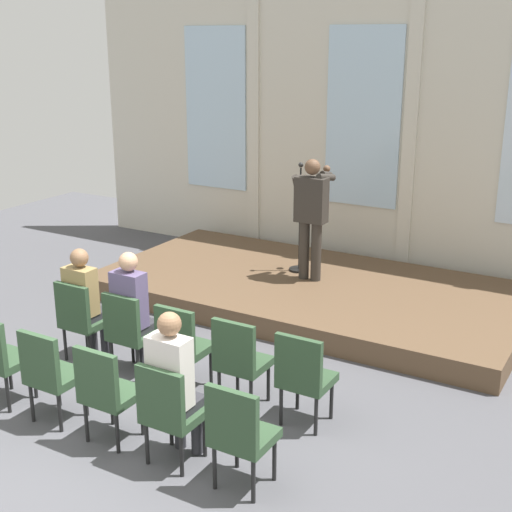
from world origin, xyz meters
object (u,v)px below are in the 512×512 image
at_px(chair_r0_c3, 240,357).
at_px(chair_r1_c1, 50,371).
at_px(chair_r0_c2, 182,342).
at_px(audience_r1_c3, 174,380).
at_px(audience_r0_c0, 85,298).
at_px(audience_r0_c1, 133,307).
at_px(mic_stand, 299,248).
at_px(chair_r1_c2, 106,389).
at_px(chair_r1_c4, 239,431).
at_px(speaker, 311,211).
at_px(chair_r0_c1, 129,329).
at_px(chair_r1_c3, 169,409).
at_px(chair_r0_c0, 81,316).
at_px(chair_r0_c4, 303,374).

xyz_separation_m(chair_r0_c3, chair_r1_c1, (-1.37, -1.13, 0.00)).
distance_m(chair_r0_c2, audience_r1_c3, 1.27).
relative_size(audience_r0_c0, audience_r0_c1, 0.95).
bearing_deg(mic_stand, audience_r0_c1, -96.25).
height_order(chair_r1_c2, chair_r1_c4, same).
xyz_separation_m(speaker, chair_r0_c3, (0.73, -3.05, -0.72)).
distance_m(speaker, audience_r1_c3, 4.19).
height_order(chair_r0_c1, chair_r1_c4, same).
height_order(chair_r0_c1, chair_r1_c2, same).
height_order(speaker, audience_r0_c0, speaker).
relative_size(chair_r0_c2, chair_r1_c3, 1.00).
xyz_separation_m(speaker, audience_r0_c0, (-1.33, -2.96, -0.53)).
relative_size(mic_stand, chair_r0_c3, 1.65).
relative_size(speaker, audience_r0_c0, 1.28).
bearing_deg(chair_r0_c1, chair_r1_c3, -39.35).
bearing_deg(audience_r0_c0, chair_r0_c2, -3.43).
distance_m(audience_r0_c0, chair_r1_c3, 2.39).
xyz_separation_m(chair_r0_c3, audience_r1_c3, (-0.00, -1.05, 0.23)).
relative_size(speaker, chair_r0_c2, 1.77).
relative_size(speaker, chair_r1_c4, 1.77).
bearing_deg(mic_stand, audience_r1_c3, -76.74).
relative_size(chair_r1_c1, chair_r1_c4, 1.00).
bearing_deg(chair_r1_c3, speaker, 99.93).
xyz_separation_m(chair_r1_c3, audience_r1_c3, (-0.00, 0.08, 0.23)).
bearing_deg(chair_r1_c2, audience_r0_c1, 119.68).
distance_m(audience_r0_c0, chair_r0_c1, 0.72).
xyz_separation_m(speaker, chair_r1_c2, (0.04, -4.17, -0.72)).
bearing_deg(chair_r1_c4, speaker, 108.76).
height_order(mic_stand, chair_r1_c2, mic_stand).
distance_m(audience_r0_c0, chair_r0_c2, 1.39).
bearing_deg(chair_r0_c3, chair_r1_c2, -121.37).
distance_m(speaker, chair_r1_c3, 4.29).
height_order(mic_stand, audience_r0_c0, mic_stand).
bearing_deg(chair_r0_c1, chair_r1_c1, -90.00).
bearing_deg(chair_r1_c2, chair_r1_c1, 180.00).
distance_m(chair_r0_c1, chair_r1_c3, 1.78).
bearing_deg(chair_r1_c2, audience_r0_c0, 138.65).
height_order(chair_r0_c2, audience_r1_c3, audience_r1_c3).
xyz_separation_m(chair_r0_c3, chair_r1_c2, (-0.69, -1.13, 0.00)).
bearing_deg(speaker, audience_r0_c1, -102.22).
bearing_deg(chair_r0_c2, audience_r0_c1, 173.45).
xyz_separation_m(speaker, chair_r1_c4, (1.42, -4.17, -0.72)).
distance_m(chair_r1_c1, chair_r1_c4, 2.06).
xyz_separation_m(chair_r0_c0, audience_r0_c1, (0.69, 0.08, 0.22)).
relative_size(chair_r0_c1, chair_r0_c2, 1.00).
relative_size(chair_r0_c0, chair_r0_c4, 1.00).
bearing_deg(chair_r0_c2, chair_r0_c0, 180.00).
bearing_deg(chair_r0_c4, chair_r0_c0, 180.00).
relative_size(mic_stand, audience_r0_c1, 1.14).
relative_size(chair_r0_c1, audience_r0_c1, 0.69).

